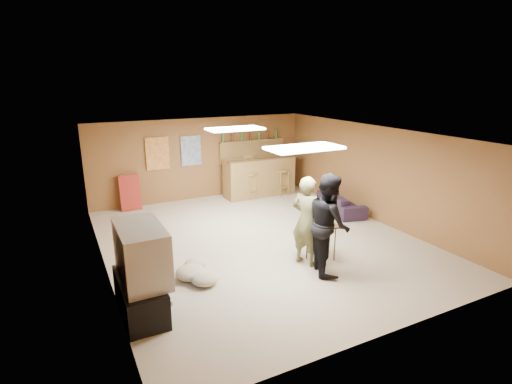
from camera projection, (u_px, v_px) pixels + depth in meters
name	position (u px, v px, depth m)	size (l,w,h in m)	color
ground	(260.00, 241.00, 8.23)	(7.00, 7.00, 0.00)	tan
ceiling	(261.00, 134.00, 7.62)	(6.00, 7.00, 0.02)	silver
wall_back	(201.00, 159.00, 10.92)	(6.00, 0.02, 2.20)	brown
wall_front	(392.00, 258.00, 4.92)	(6.00, 0.02, 2.20)	brown
wall_left	(100.00, 212.00, 6.62)	(0.02, 7.00, 2.20)	brown
wall_right	(375.00, 174.00, 9.23)	(0.02, 7.00, 2.20)	brown
tv_stand	(140.00, 296.00, 5.69)	(0.55, 1.30, 0.50)	black
dvd_box	(156.00, 298.00, 5.81)	(0.35, 0.50, 0.08)	#B2B2B7
tv_body	(142.00, 253.00, 5.54)	(0.60, 1.10, 0.80)	#B2B2B7
tv_screen	(164.00, 249.00, 5.67)	(0.02, 0.95, 0.65)	navy
bar_counter	(259.00, 176.00, 11.25)	(2.00, 0.60, 1.10)	olive
bar_lip	(263.00, 159.00, 10.89)	(2.10, 0.12, 0.05)	#432A15
bar_shelf	(252.00, 141.00, 11.37)	(2.00, 0.18, 0.05)	olive
bar_backing	(252.00, 151.00, 11.48)	(2.00, 0.14, 0.60)	olive
poster_left	(157.00, 154.00, 10.29)	(0.60, 0.03, 0.85)	#BF3F26
poster_right	(191.00, 151.00, 10.68)	(0.55, 0.03, 0.80)	#334C99
folding_chair_stack	(130.00, 192.00, 10.06)	(0.50, 0.14, 0.90)	#A5281E
ceiling_panel_front	(304.00, 148.00, 6.34)	(1.20, 0.60, 0.04)	white
ceiling_panel_back	(235.00, 129.00, 8.65)	(1.20, 0.60, 0.04)	white
person_olive	(307.00, 221.00, 7.03)	(0.59, 0.39, 1.62)	olive
person_black	(329.00, 224.00, 6.74)	(0.84, 0.66, 1.74)	black
sofa	(341.00, 202.00, 10.01)	(1.64, 0.64, 0.48)	black
tray_table	(321.00, 242.00, 7.30)	(0.54, 0.43, 0.70)	#432A15
cup_red_near	(313.00, 221.00, 7.18)	(0.08, 0.08, 0.11)	#A40A15
cup_red_far	(329.00, 222.00, 7.14)	(0.09, 0.09, 0.12)	#A40A15
cup_blue	(324.00, 219.00, 7.31)	(0.07, 0.07, 0.10)	#1C1596
bar_stool_left	(251.00, 176.00, 10.92)	(0.41, 0.41, 1.29)	olive
bar_stool_right	(282.00, 174.00, 11.27)	(0.39, 0.39, 1.22)	olive
cushion_near_tv	(190.00, 272.00, 6.66)	(0.50, 0.50, 0.23)	tan
cushion_mid	(196.00, 263.00, 7.04)	(0.39, 0.39, 0.17)	tan
cushion_far	(205.00, 278.00, 6.49)	(0.45, 0.45, 0.20)	tan
bottle_row	(250.00, 136.00, 11.29)	(1.76, 0.08, 0.26)	#3F7233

